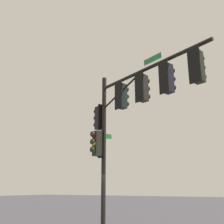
{
  "coord_description": "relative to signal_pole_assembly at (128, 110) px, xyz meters",
  "views": [
    {
      "loc": [
        6.38,
        -10.14,
        1.89
      ],
      "look_at": [
        0.28,
        0.26,
        5.36
      ],
      "focal_mm": 42.88,
      "sensor_mm": 36.0,
      "label": 1
    }
  ],
  "objects": [
    {
      "name": "signal_pole_assembly",
      "position": [
        0.0,
        0.0,
        0.0
      ],
      "size": [
        6.03,
        2.49,
        7.03
      ],
      "color": "black",
      "rests_on": "ground_plane"
    }
  ]
}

